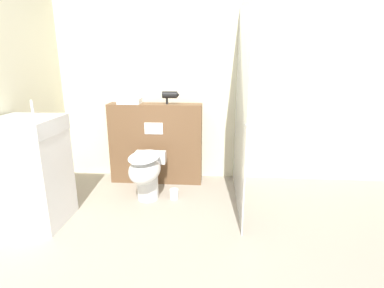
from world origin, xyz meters
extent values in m
plane|color=#9E9384|center=(0.00, 0.00, 0.00)|extent=(12.00, 12.00, 0.00)
cube|color=beige|center=(0.00, 1.86, 1.25)|extent=(8.00, 0.06, 2.50)
cube|color=brown|center=(-0.31, 1.62, 0.50)|extent=(1.14, 0.23, 1.00)
cube|color=white|center=(-0.31, 1.50, 0.72)|extent=(0.22, 0.01, 0.14)
cube|color=silver|center=(0.68, 1.12, 1.04)|extent=(0.01, 1.41, 2.09)
sphere|color=#B2B2B7|center=(0.68, 0.44, 1.00)|extent=(0.04, 0.04, 0.04)
cylinder|color=white|center=(-0.32, 1.09, 0.18)|extent=(0.24, 0.24, 0.35)
ellipsoid|color=white|center=(-0.32, 1.00, 0.38)|extent=(0.33, 0.54, 0.27)
ellipsoid|color=white|center=(-0.32, 1.00, 0.53)|extent=(0.32, 0.53, 0.02)
cube|color=white|center=(-0.32, 1.30, 0.42)|extent=(0.35, 0.12, 0.14)
cube|color=white|center=(-1.26, 0.52, 0.43)|extent=(0.54, 0.53, 0.87)
cube|color=white|center=(-1.26, 0.52, 0.94)|extent=(0.55, 0.54, 0.15)
cylinder|color=silver|center=(-1.26, 0.66, 1.09)|extent=(0.02, 0.02, 0.14)
cylinder|color=black|center=(-0.13, 1.61, 1.11)|extent=(0.18, 0.08, 0.08)
cone|color=black|center=(-0.02, 1.61, 1.11)|extent=(0.03, 0.07, 0.07)
cylinder|color=black|center=(-0.16, 1.61, 1.05)|extent=(0.03, 0.03, 0.10)
cube|color=white|center=(-0.61, 1.60, 1.03)|extent=(0.27, 0.19, 0.06)
cylinder|color=white|center=(-0.02, 1.11, 0.06)|extent=(0.10, 0.10, 0.11)
camera|label=1|loc=(0.42, -1.95, 1.51)|focal=28.00mm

